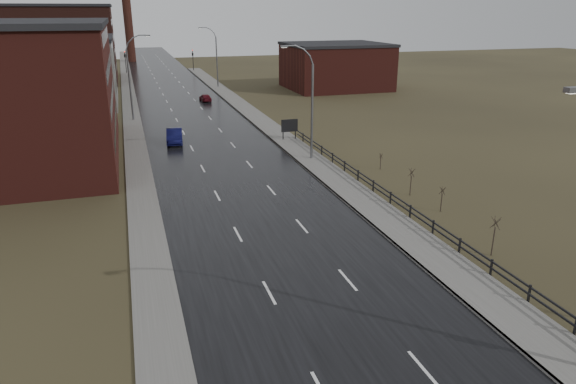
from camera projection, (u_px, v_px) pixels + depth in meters
road at (193, 119)px, 71.45m from camera, size 14.00×300.00×0.06m
sidewalk_right at (313, 161)px, 51.39m from camera, size 3.20×180.00×0.18m
curb_right at (299, 163)px, 50.96m from camera, size 0.16×180.00×0.18m
sidewalk_left at (132, 123)px, 69.13m from camera, size 2.40×260.00×0.12m
warehouse_mid at (61, 71)px, 80.80m from camera, size 16.32×20.40×10.50m
warehouse_far at (48, 44)px, 105.52m from camera, size 26.52×24.48×15.50m
building_right at (336, 66)px, 98.35m from camera, size 18.36×16.32×8.50m
smokestack at (127, 6)px, 145.46m from camera, size 2.70×2.70×30.70m
streetlight_right_mid at (309, 103)px, 50.33m from camera, size 3.36×0.28×11.35m
streetlight_left at (131, 77)px, 69.13m from camera, size 3.36×0.28×11.35m
streetlight_right_far at (215, 57)px, 98.86m from camera, size 3.36×0.28×11.35m
guardrail at (415, 213)px, 36.66m from camera, size 0.10×53.05×1.10m
shrub_c at (494, 235)px, 31.51m from camera, size 0.61×0.64×2.57m
shrub_d at (442, 199)px, 38.55m from camera, size 0.47×0.49×1.96m
shrub_e at (411, 181)px, 41.88m from camera, size 0.55×0.58×2.30m
shrub_f at (381, 161)px, 48.90m from camera, size 0.39×0.40×1.58m
billboard at (289, 126)px, 59.42m from camera, size 1.99×0.17×2.52m
traffic_light_left at (125, 54)px, 121.59m from camera, size 0.58×2.73×5.30m
traffic_light_right at (193, 52)px, 126.10m from camera, size 0.58×2.73×5.30m
car_near at (175, 136)px, 58.42m from camera, size 2.21×5.10×1.63m
car_far at (205, 98)px, 85.05m from camera, size 1.76×3.84×1.28m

